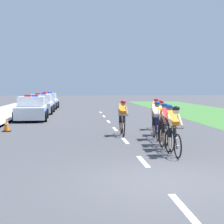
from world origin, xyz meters
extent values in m
plane|color=#424247|center=(0.00, 0.00, 0.00)|extent=(160.00, 160.00, 0.00)
cube|color=#9E9E99|center=(-5.86, 14.00, 0.07)|extent=(0.16, 60.00, 0.13)
cube|color=white|center=(0.00, -1.80, 0.00)|extent=(0.14, 1.60, 0.01)
cube|color=white|center=(0.00, 2.20, 0.00)|extent=(0.14, 1.60, 0.01)
cube|color=white|center=(0.00, 6.20, 0.00)|extent=(0.14, 1.60, 0.01)
cube|color=white|center=(0.00, 10.20, 0.00)|extent=(0.14, 1.60, 0.01)
cube|color=white|center=(0.00, 14.20, 0.00)|extent=(0.14, 1.60, 0.01)
cube|color=white|center=(0.00, 18.20, 0.00)|extent=(0.14, 1.60, 0.01)
cube|color=white|center=(0.00, 22.20, 0.00)|extent=(0.14, 1.60, 0.01)
torus|color=black|center=(1.09, 2.56, 0.36)|extent=(0.07, 0.73, 0.72)
cylinder|color=#99999E|center=(1.09, 2.56, 0.36)|extent=(0.06, 0.06, 0.06)
torus|color=black|center=(1.05, 3.56, 0.36)|extent=(0.07, 0.73, 0.72)
cylinder|color=#99999E|center=(1.05, 3.56, 0.36)|extent=(0.06, 0.06, 0.06)
cylinder|color=black|center=(1.07, 3.01, 0.90)|extent=(0.06, 0.55, 0.04)
cylinder|color=black|center=(1.08, 2.83, 0.58)|extent=(0.06, 0.48, 0.63)
cylinder|color=black|center=(1.06, 3.21, 0.60)|extent=(0.04, 0.04, 0.65)
cylinder|color=black|center=(1.08, 2.66, 0.88)|extent=(0.42, 0.04, 0.03)
cube|color=black|center=(1.06, 3.21, 0.94)|extent=(0.11, 0.22, 0.05)
cube|color=orange|center=(1.07, 3.08, 1.14)|extent=(0.30, 0.56, 0.45)
cube|color=black|center=(1.06, 3.20, 0.98)|extent=(0.29, 0.21, 0.18)
cylinder|color=black|center=(1.16, 3.15, 0.64)|extent=(0.12, 0.23, 0.40)
cylinder|color=beige|center=(1.16, 3.07, 0.37)|extent=(0.10, 0.16, 0.36)
cylinder|color=black|center=(0.98, 3.15, 0.64)|extent=(0.12, 0.17, 0.40)
cylinder|color=beige|center=(0.98, 3.07, 0.37)|extent=(0.09, 0.13, 0.36)
cylinder|color=beige|center=(1.24, 2.87, 1.09)|extent=(0.09, 0.40, 0.35)
cylinder|color=beige|center=(0.92, 2.86, 1.09)|extent=(0.09, 0.40, 0.35)
sphere|color=beige|center=(1.08, 2.78, 1.38)|extent=(0.19, 0.19, 0.19)
ellipsoid|color=black|center=(1.08, 2.77, 1.45)|extent=(0.24, 0.32, 0.24)
torus|color=black|center=(1.16, 3.65, 0.36)|extent=(0.09, 0.73, 0.72)
cylinder|color=#99999E|center=(1.16, 3.65, 0.36)|extent=(0.06, 0.06, 0.06)
torus|color=black|center=(1.09, 4.65, 0.36)|extent=(0.09, 0.73, 0.72)
cylinder|color=#99999E|center=(1.09, 4.65, 0.36)|extent=(0.06, 0.06, 0.06)
cylinder|color=white|center=(1.13, 4.10, 0.90)|extent=(0.07, 0.55, 0.04)
cylinder|color=white|center=(1.14, 3.92, 0.58)|extent=(0.07, 0.48, 0.63)
cylinder|color=white|center=(1.12, 4.30, 0.60)|extent=(0.04, 0.04, 0.65)
cylinder|color=black|center=(1.15, 3.75, 0.88)|extent=(0.42, 0.06, 0.03)
cube|color=black|center=(1.12, 4.30, 0.94)|extent=(0.11, 0.23, 0.05)
cube|color=red|center=(1.12, 4.17, 1.14)|extent=(0.32, 0.57, 0.45)
cube|color=black|center=(1.12, 4.29, 0.98)|extent=(0.29, 0.22, 0.18)
cylinder|color=black|center=(1.21, 4.24, 0.64)|extent=(0.12, 0.23, 0.40)
cylinder|color=#9E7051|center=(1.22, 4.16, 0.37)|extent=(0.10, 0.16, 0.36)
cylinder|color=black|center=(1.03, 4.23, 0.64)|extent=(0.12, 0.18, 0.40)
cylinder|color=#9E7051|center=(1.04, 4.15, 0.37)|extent=(0.10, 0.13, 0.36)
cylinder|color=#9E7051|center=(1.30, 3.97, 1.09)|extent=(0.10, 0.41, 0.35)
cylinder|color=#9E7051|center=(0.98, 3.95, 1.09)|extent=(0.10, 0.41, 0.35)
sphere|color=#9E7051|center=(1.14, 3.87, 1.38)|extent=(0.19, 0.19, 0.19)
ellipsoid|color=blue|center=(1.14, 3.86, 1.45)|extent=(0.25, 0.33, 0.24)
torus|color=black|center=(1.22, 4.62, 0.36)|extent=(0.06, 0.72, 0.72)
cylinder|color=#99999E|center=(1.22, 4.62, 0.36)|extent=(0.06, 0.06, 0.06)
torus|color=black|center=(1.24, 5.62, 0.36)|extent=(0.06, 0.72, 0.72)
cylinder|color=#99999E|center=(1.24, 5.62, 0.36)|extent=(0.06, 0.06, 0.06)
cylinder|color=#B21919|center=(1.23, 5.07, 0.90)|extent=(0.05, 0.55, 0.04)
cylinder|color=#B21919|center=(1.22, 4.90, 0.58)|extent=(0.05, 0.48, 0.63)
cylinder|color=#B21919|center=(1.23, 5.27, 0.60)|extent=(0.04, 0.04, 0.65)
cylinder|color=black|center=(1.22, 4.72, 0.88)|extent=(0.42, 0.04, 0.03)
cube|color=black|center=(1.23, 5.27, 0.94)|extent=(0.11, 0.22, 0.05)
cube|color=yellow|center=(1.23, 5.14, 1.14)|extent=(0.29, 0.56, 0.44)
cube|color=black|center=(1.23, 5.26, 0.98)|extent=(0.28, 0.21, 0.18)
cylinder|color=black|center=(1.32, 5.21, 0.64)|extent=(0.12, 0.23, 0.40)
cylinder|color=beige|center=(1.32, 5.13, 0.37)|extent=(0.09, 0.16, 0.36)
cylinder|color=black|center=(1.14, 5.21, 0.64)|extent=(0.11, 0.17, 0.40)
cylinder|color=beige|center=(1.14, 5.13, 0.37)|extent=(0.09, 0.12, 0.36)
cylinder|color=beige|center=(1.39, 4.93, 1.09)|extent=(0.09, 0.40, 0.35)
cylinder|color=beige|center=(1.07, 4.93, 1.09)|extent=(0.09, 0.40, 0.35)
sphere|color=beige|center=(1.22, 4.85, 1.38)|extent=(0.19, 0.19, 0.19)
ellipsoid|color=blue|center=(1.22, 4.84, 1.45)|extent=(0.24, 0.32, 0.24)
torus|color=black|center=(1.26, 6.07, 0.36)|extent=(0.09, 0.73, 0.72)
cylinder|color=#99999E|center=(1.26, 6.07, 0.36)|extent=(0.06, 0.06, 0.06)
torus|color=black|center=(1.32, 7.07, 0.36)|extent=(0.09, 0.73, 0.72)
cylinder|color=#99999E|center=(1.32, 7.07, 0.36)|extent=(0.06, 0.06, 0.06)
cylinder|color=#1E1E99|center=(1.28, 6.52, 0.90)|extent=(0.07, 0.55, 0.04)
cylinder|color=#1E1E99|center=(1.27, 6.35, 0.58)|extent=(0.07, 0.48, 0.63)
cylinder|color=#1E1E99|center=(1.30, 6.72, 0.60)|extent=(0.04, 0.04, 0.65)
cylinder|color=black|center=(1.26, 6.17, 0.88)|extent=(0.42, 0.05, 0.03)
cube|color=black|center=(1.30, 6.72, 0.94)|extent=(0.11, 0.23, 0.05)
cube|color=white|center=(1.29, 6.60, 1.14)|extent=(0.31, 0.55, 0.47)
cube|color=black|center=(1.30, 6.71, 0.98)|extent=(0.29, 0.22, 0.18)
cylinder|color=black|center=(1.38, 6.66, 0.64)|extent=(0.12, 0.23, 0.40)
cylinder|color=#9E7051|center=(1.38, 6.58, 0.37)|extent=(0.10, 0.16, 0.36)
cylinder|color=black|center=(1.20, 6.67, 0.64)|extent=(0.12, 0.18, 0.40)
cylinder|color=#9E7051|center=(1.20, 6.59, 0.37)|extent=(0.10, 0.13, 0.36)
cylinder|color=#9E7051|center=(1.44, 6.37, 1.09)|extent=(0.10, 0.41, 0.35)
cylinder|color=#9E7051|center=(1.12, 6.39, 1.09)|extent=(0.10, 0.41, 0.35)
sphere|color=#9E7051|center=(1.27, 6.30, 1.38)|extent=(0.19, 0.19, 0.19)
ellipsoid|color=blue|center=(1.27, 6.29, 1.45)|extent=(0.25, 0.33, 0.24)
torus|color=black|center=(0.07, 7.35, 0.36)|extent=(0.06, 0.72, 0.72)
cylinder|color=#99999E|center=(0.07, 7.35, 0.36)|extent=(0.06, 0.06, 0.06)
torus|color=black|center=(0.09, 8.35, 0.36)|extent=(0.06, 0.72, 0.72)
cylinder|color=#99999E|center=(0.09, 8.35, 0.36)|extent=(0.06, 0.06, 0.06)
cylinder|color=silver|center=(0.08, 7.80, 0.90)|extent=(0.05, 0.55, 0.04)
cylinder|color=silver|center=(0.08, 7.62, 0.58)|extent=(0.05, 0.48, 0.63)
cylinder|color=silver|center=(0.09, 8.00, 0.60)|extent=(0.04, 0.04, 0.65)
cylinder|color=black|center=(0.08, 7.45, 0.88)|extent=(0.42, 0.04, 0.03)
cube|color=black|center=(0.09, 8.00, 0.94)|extent=(0.10, 0.22, 0.05)
cube|color=orange|center=(0.08, 7.87, 1.14)|extent=(0.29, 0.55, 0.45)
cube|color=black|center=(0.09, 7.99, 0.98)|extent=(0.28, 0.21, 0.18)
cylinder|color=black|center=(0.18, 7.94, 0.64)|extent=(0.11, 0.23, 0.40)
cylinder|color=#9E7051|center=(0.17, 7.86, 0.37)|extent=(0.09, 0.16, 0.36)
cylinder|color=black|center=(0.00, 7.94, 0.64)|extent=(0.11, 0.17, 0.40)
cylinder|color=#9E7051|center=(-0.01, 7.86, 0.37)|extent=(0.09, 0.12, 0.36)
cylinder|color=#9E7051|center=(0.24, 7.66, 1.09)|extent=(0.08, 0.40, 0.35)
cylinder|color=#9E7051|center=(-0.08, 7.66, 1.09)|extent=(0.08, 0.40, 0.35)
sphere|color=#9E7051|center=(0.08, 7.57, 1.38)|extent=(0.19, 0.19, 0.19)
ellipsoid|color=red|center=(0.08, 7.56, 1.45)|extent=(0.24, 0.32, 0.24)
torus|color=black|center=(1.68, 7.35, 0.36)|extent=(0.12, 0.72, 0.72)
cylinder|color=#99999E|center=(1.68, 7.35, 0.36)|extent=(0.07, 0.07, 0.06)
torus|color=black|center=(1.79, 8.34, 0.36)|extent=(0.12, 0.72, 0.72)
cylinder|color=#99999E|center=(1.79, 8.34, 0.36)|extent=(0.07, 0.07, 0.06)
cylinder|color=black|center=(1.73, 7.80, 0.90)|extent=(0.10, 0.55, 0.04)
cylinder|color=black|center=(1.71, 7.62, 0.58)|extent=(0.09, 0.48, 0.63)
cylinder|color=black|center=(1.75, 7.99, 0.60)|extent=(0.04, 0.04, 0.65)
cylinder|color=black|center=(1.69, 7.45, 0.88)|extent=(0.42, 0.07, 0.03)
cube|color=black|center=(1.75, 7.99, 0.94)|extent=(0.12, 0.23, 0.05)
cube|color=white|center=(1.74, 7.87, 1.14)|extent=(0.34, 0.57, 0.47)
cube|color=black|center=(1.75, 7.99, 0.98)|extent=(0.30, 0.23, 0.18)
cylinder|color=black|center=(1.83, 7.93, 0.64)|extent=(0.13, 0.23, 0.40)
cylinder|color=tan|center=(1.82, 7.85, 0.37)|extent=(0.11, 0.16, 0.36)
cylinder|color=black|center=(1.65, 7.95, 0.64)|extent=(0.13, 0.18, 0.40)
cylinder|color=tan|center=(1.65, 7.87, 0.37)|extent=(0.10, 0.13, 0.36)
cylinder|color=tan|center=(1.87, 7.64, 1.09)|extent=(0.12, 0.41, 0.35)
cylinder|color=tan|center=(1.55, 7.67, 1.09)|extent=(0.12, 0.41, 0.35)
sphere|color=tan|center=(1.70, 7.57, 1.38)|extent=(0.19, 0.19, 0.19)
ellipsoid|color=red|center=(1.70, 7.56, 1.45)|extent=(0.26, 0.34, 0.24)
torus|color=black|center=(1.94, 9.47, 0.36)|extent=(0.08, 0.73, 0.72)
cylinder|color=#99999E|center=(1.94, 9.47, 0.36)|extent=(0.06, 0.06, 0.06)
torus|color=black|center=(1.99, 10.47, 0.36)|extent=(0.08, 0.73, 0.72)
cylinder|color=#99999E|center=(1.99, 10.47, 0.36)|extent=(0.06, 0.06, 0.06)
cylinder|color=black|center=(1.97, 9.92, 0.90)|extent=(0.06, 0.55, 0.04)
cylinder|color=black|center=(1.96, 9.75, 0.58)|extent=(0.07, 0.48, 0.63)
cylinder|color=black|center=(1.98, 10.12, 0.60)|extent=(0.04, 0.04, 0.65)
cylinder|color=black|center=(1.95, 9.57, 0.88)|extent=(0.42, 0.05, 0.03)
cube|color=black|center=(1.98, 10.12, 0.94)|extent=(0.11, 0.22, 0.05)
cube|color=orange|center=(1.97, 10.00, 1.14)|extent=(0.31, 0.56, 0.46)
cube|color=black|center=(1.98, 10.11, 0.98)|extent=(0.29, 0.21, 0.18)
cylinder|color=black|center=(2.06, 10.06, 0.64)|extent=(0.12, 0.23, 0.40)
cylinder|color=tan|center=(2.06, 9.98, 0.37)|extent=(0.10, 0.16, 0.36)
cylinder|color=black|center=(1.88, 10.07, 0.64)|extent=(0.12, 0.17, 0.40)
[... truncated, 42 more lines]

